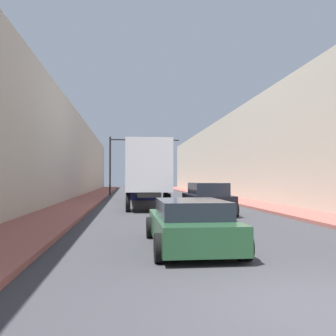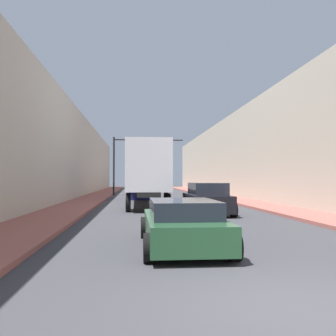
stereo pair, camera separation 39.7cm
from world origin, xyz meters
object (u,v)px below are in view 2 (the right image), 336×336
(semi_truck, at_px, (145,172))
(suv_car, at_px, (207,199))
(sedan_car, at_px, (182,224))
(traffic_signal_gantry, at_px, (133,153))

(semi_truck, bearing_deg, suv_car, -68.53)
(sedan_car, relative_size, traffic_signal_gantry, 0.62)
(suv_car, relative_size, traffic_signal_gantry, 0.64)
(sedan_car, height_order, suv_car, suv_car)
(sedan_car, xyz_separation_m, traffic_signal_gantry, (-1.44, 30.91, 3.96))
(suv_car, xyz_separation_m, traffic_signal_gantry, (-3.86, 21.77, 3.81))
(semi_truck, relative_size, suv_car, 2.95)
(semi_truck, xyz_separation_m, sedan_car, (0.52, -16.62, -1.66))
(traffic_signal_gantry, bearing_deg, suv_car, -79.95)
(semi_truck, height_order, sedan_car, semi_truck)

